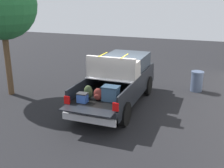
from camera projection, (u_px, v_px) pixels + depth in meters
name	position (u px, v px, depth m)	size (l,w,h in m)	color
ground_plane	(117.00, 105.00, 11.70)	(40.00, 40.00, 0.00)	black
pickup_truck	(120.00, 80.00, 11.74)	(6.05, 2.06, 2.23)	black
tree_background	(1.00, 5.00, 11.77)	(3.04, 3.04, 5.60)	brown
trash_can	(197.00, 81.00, 13.26)	(0.60, 0.60, 0.98)	#3F4C66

